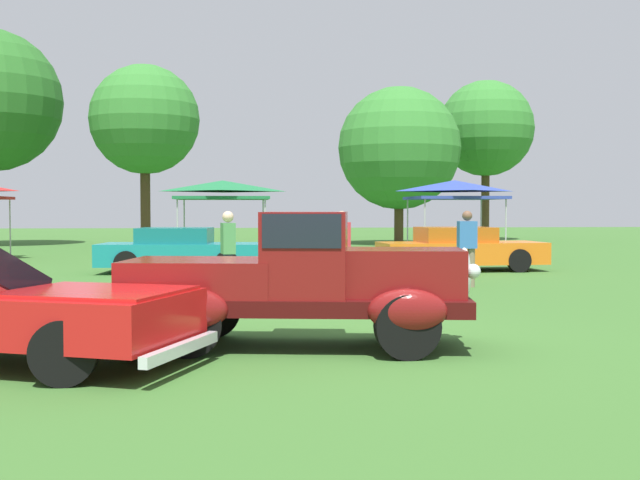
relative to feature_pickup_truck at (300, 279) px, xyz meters
name	(u,v)px	position (x,y,z in m)	size (l,w,h in m)	color
ground_plane	(349,344)	(0.65, 0.21, -0.86)	(120.00, 120.00, 0.00)	#386628
feature_pickup_truck	(300,279)	(0.00, 0.00, 0.00)	(4.47, 2.29, 1.70)	#400B0B
neighbor_convertible	(6,313)	(-3.34, -0.75, -0.29)	(4.82, 3.21, 1.40)	red
show_car_teal	(180,251)	(-2.43, 11.56, -0.27)	(4.49, 2.08, 1.22)	teal
show_car_orange	(460,249)	(5.29, 11.56, -0.26)	(4.67, 2.02, 1.22)	orange
spectator_near_truck	(342,249)	(1.30, 6.21, 0.05)	(0.33, 0.45, 1.69)	#383838
spectator_between_cars	(467,246)	(4.19, 7.11, 0.05)	(0.40, 0.24, 1.69)	#7F7056
spectator_by_row	(228,251)	(-1.01, 5.55, 0.05)	(0.31, 0.44, 1.69)	#283351
canopy_tent_center_field	(223,189)	(-1.46, 17.62, 1.56)	(3.19, 3.19, 2.71)	#B7B7BC
canopy_tent_right_field	(455,189)	(6.52, 16.74, 1.56)	(3.03, 3.03, 2.71)	#B7B7BC
treeline_mid_left	(145,120)	(-5.14, 25.97, 4.82)	(4.88, 4.88, 8.15)	#47331E
treeline_center	(399,148)	(6.64, 27.17, 3.73)	(5.85, 5.85, 7.53)	#47331E
treeline_mid_right	(486,129)	(12.26, 31.61, 5.16)	(5.15, 5.15, 8.62)	#47331E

